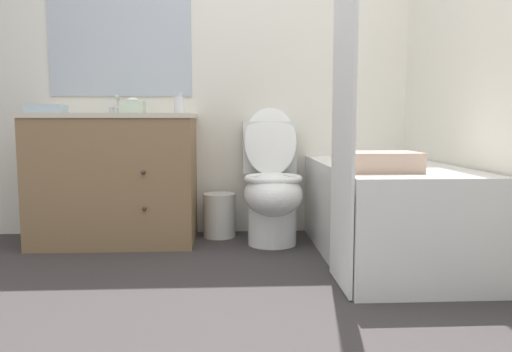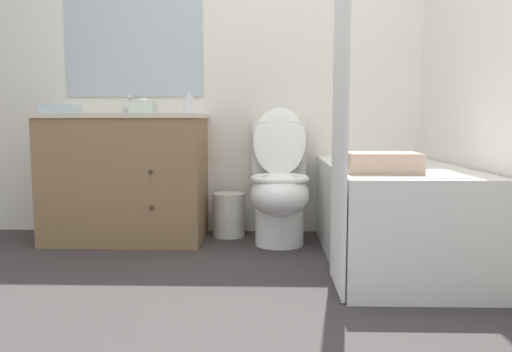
{
  "view_description": "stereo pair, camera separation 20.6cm",
  "coord_description": "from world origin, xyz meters",
  "px_view_note": "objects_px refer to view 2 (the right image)",
  "views": [
    {
      "loc": [
        -0.0,
        -1.82,
        0.78
      ],
      "look_at": [
        0.13,
        0.75,
        0.5
      ],
      "focal_mm": 35.0,
      "sensor_mm": 36.0,
      "label": 1
    },
    {
      "loc": [
        0.2,
        -1.83,
        0.78
      ],
      "look_at": [
        0.13,
        0.75,
        0.5
      ],
      "focal_mm": 35.0,
      "sensor_mm": 36.0,
      "label": 2
    }
  ],
  "objects_px": {
    "wastebasket": "(229,215)",
    "hand_towel_folded": "(60,109)",
    "sink_faucet": "(133,109)",
    "soap_dispenser": "(189,105)",
    "tissue_box": "(143,107)",
    "bath_towel_folded": "(383,163)",
    "vanity_cabinet": "(127,176)",
    "bathtub": "(391,213)",
    "toilet": "(279,188)"
  },
  "relations": [
    {
      "from": "wastebasket",
      "to": "hand_towel_folded",
      "type": "distance_m",
      "value": 1.27
    },
    {
      "from": "sink_faucet",
      "to": "soap_dispenser",
      "type": "distance_m",
      "value": 0.45
    },
    {
      "from": "tissue_box",
      "to": "bath_towel_folded",
      "type": "distance_m",
      "value": 1.63
    },
    {
      "from": "vanity_cabinet",
      "to": "bathtub",
      "type": "relative_size",
      "value": 0.71
    },
    {
      "from": "tissue_box",
      "to": "hand_towel_folded",
      "type": "distance_m",
      "value": 0.51
    },
    {
      "from": "vanity_cabinet",
      "to": "tissue_box",
      "type": "bearing_deg",
      "value": -1.47
    },
    {
      "from": "vanity_cabinet",
      "to": "tissue_box",
      "type": "height_order",
      "value": "tissue_box"
    },
    {
      "from": "bathtub",
      "to": "sink_faucet",
      "type": "bearing_deg",
      "value": 158.4
    },
    {
      "from": "hand_towel_folded",
      "to": "bathtub",
      "type": "bearing_deg",
      "value": -9.05
    },
    {
      "from": "toilet",
      "to": "bath_towel_folded",
      "type": "relative_size",
      "value": 2.61
    },
    {
      "from": "wastebasket",
      "to": "soap_dispenser",
      "type": "distance_m",
      "value": 0.79
    },
    {
      "from": "vanity_cabinet",
      "to": "wastebasket",
      "type": "height_order",
      "value": "vanity_cabinet"
    },
    {
      "from": "sink_faucet",
      "to": "bath_towel_folded",
      "type": "relative_size",
      "value": 0.42
    },
    {
      "from": "soap_dispenser",
      "to": "hand_towel_folded",
      "type": "xyz_separation_m",
      "value": [
        -0.78,
        -0.15,
        -0.03
      ]
    },
    {
      "from": "hand_towel_folded",
      "to": "bath_towel_folded",
      "type": "xyz_separation_m",
      "value": [
        1.84,
        -0.73,
        -0.27
      ]
    },
    {
      "from": "bathtub",
      "to": "wastebasket",
      "type": "distance_m",
      "value": 1.12
    },
    {
      "from": "sink_faucet",
      "to": "toilet",
      "type": "bearing_deg",
      "value": -14.85
    },
    {
      "from": "vanity_cabinet",
      "to": "toilet",
      "type": "relative_size",
      "value": 1.17
    },
    {
      "from": "hand_towel_folded",
      "to": "bath_towel_folded",
      "type": "relative_size",
      "value": 0.63
    },
    {
      "from": "sink_faucet",
      "to": "bathtub",
      "type": "distance_m",
      "value": 1.84
    },
    {
      "from": "wastebasket",
      "to": "bath_towel_folded",
      "type": "bearing_deg",
      "value": -50.35
    },
    {
      "from": "soap_dispenser",
      "to": "bath_towel_folded",
      "type": "distance_m",
      "value": 1.41
    },
    {
      "from": "tissue_box",
      "to": "hand_towel_folded",
      "type": "xyz_separation_m",
      "value": [
        -0.49,
        -0.13,
        -0.01
      ]
    },
    {
      "from": "bathtub",
      "to": "soap_dispenser",
      "type": "xyz_separation_m",
      "value": [
        -1.21,
        0.46,
        0.62
      ]
    },
    {
      "from": "sink_faucet",
      "to": "hand_towel_folded",
      "type": "distance_m",
      "value": 0.49
    },
    {
      "from": "vanity_cabinet",
      "to": "hand_towel_folded",
      "type": "height_order",
      "value": "hand_towel_folded"
    },
    {
      "from": "toilet",
      "to": "tissue_box",
      "type": "relative_size",
      "value": 5.98
    },
    {
      "from": "bathtub",
      "to": "tissue_box",
      "type": "distance_m",
      "value": 1.68
    },
    {
      "from": "tissue_box",
      "to": "bath_towel_folded",
      "type": "bearing_deg",
      "value": -32.56
    },
    {
      "from": "toilet",
      "to": "hand_towel_folded",
      "type": "distance_m",
      "value": 1.46
    },
    {
      "from": "vanity_cabinet",
      "to": "soap_dispenser",
      "type": "relative_size",
      "value": 7.58
    },
    {
      "from": "toilet",
      "to": "hand_towel_folded",
      "type": "bearing_deg",
      "value": -177.51
    },
    {
      "from": "vanity_cabinet",
      "to": "toilet",
      "type": "height_order",
      "value": "toilet"
    },
    {
      "from": "tissue_box",
      "to": "hand_towel_folded",
      "type": "height_order",
      "value": "tissue_box"
    },
    {
      "from": "bathtub",
      "to": "bath_towel_folded",
      "type": "relative_size",
      "value": 4.3
    },
    {
      "from": "sink_faucet",
      "to": "toilet",
      "type": "relative_size",
      "value": 0.16
    },
    {
      "from": "toilet",
      "to": "bath_towel_folded",
      "type": "height_order",
      "value": "toilet"
    },
    {
      "from": "soap_dispenser",
      "to": "sink_faucet",
      "type": "bearing_deg",
      "value": 156.75
    },
    {
      "from": "toilet",
      "to": "tissue_box",
      "type": "xyz_separation_m",
      "value": [
        -0.88,
        0.07,
        0.51
      ]
    },
    {
      "from": "wastebasket",
      "to": "bath_towel_folded",
      "type": "distance_m",
      "value": 1.35
    },
    {
      "from": "vanity_cabinet",
      "to": "soap_dispenser",
      "type": "height_order",
      "value": "soap_dispenser"
    },
    {
      "from": "vanity_cabinet",
      "to": "soap_dispenser",
      "type": "xyz_separation_m",
      "value": [
        0.42,
        0.01,
        0.47
      ]
    },
    {
      "from": "vanity_cabinet",
      "to": "tissue_box",
      "type": "distance_m",
      "value": 0.46
    },
    {
      "from": "sink_faucet",
      "to": "hand_towel_folded",
      "type": "relative_size",
      "value": 0.67
    },
    {
      "from": "tissue_box",
      "to": "hand_towel_folded",
      "type": "relative_size",
      "value": 0.69
    },
    {
      "from": "tissue_box",
      "to": "soap_dispenser",
      "type": "height_order",
      "value": "soap_dispenser"
    },
    {
      "from": "hand_towel_folded",
      "to": "soap_dispenser",
      "type": "bearing_deg",
      "value": 10.65
    },
    {
      "from": "tissue_box",
      "to": "soap_dispenser",
      "type": "distance_m",
      "value": 0.29
    },
    {
      "from": "toilet",
      "to": "bathtub",
      "type": "bearing_deg",
      "value": -31.29
    },
    {
      "from": "bathtub",
      "to": "soap_dispenser",
      "type": "bearing_deg",
      "value": 158.98
    }
  ]
}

